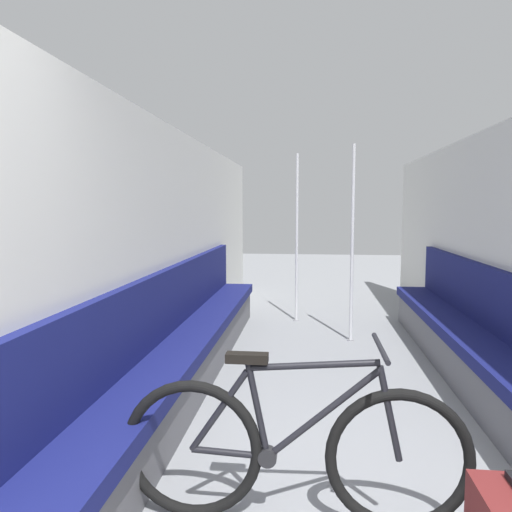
# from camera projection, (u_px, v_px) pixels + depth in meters

# --- Properties ---
(wall_left) EXTENTS (0.10, 9.45, 2.23)m
(wall_left) POSITION_uv_depth(u_px,v_px,m) (164.00, 253.00, 4.35)
(wall_left) COLOR silver
(wall_left) RESTS_ON ground
(bench_seat_row_left) EXTENTS (0.43, 5.30, 1.00)m
(bench_seat_row_left) POSITION_uv_depth(u_px,v_px,m) (188.00, 347.00, 4.28)
(bench_seat_row_left) COLOR #5B5B60
(bench_seat_row_left) RESTS_ON ground
(bench_seat_row_right) EXTENTS (0.43, 5.30, 1.00)m
(bench_seat_row_right) POSITION_uv_depth(u_px,v_px,m) (484.00, 356.00, 4.01)
(bench_seat_row_right) COLOR #5B5B60
(bench_seat_row_right) RESTS_ON ground
(bicycle) EXTENTS (1.67, 0.46, 0.89)m
(bicycle) POSITION_uv_depth(u_px,v_px,m) (293.00, 450.00, 2.37)
(bicycle) COLOR black
(bicycle) RESTS_ON ground
(grab_pole_near) EXTENTS (0.08, 0.08, 2.21)m
(grab_pole_near) POSITION_uv_depth(u_px,v_px,m) (297.00, 240.00, 6.59)
(grab_pole_near) COLOR gray
(grab_pole_near) RESTS_ON ground
(grab_pole_far) EXTENTS (0.08, 0.08, 2.21)m
(grab_pole_far) POSITION_uv_depth(u_px,v_px,m) (352.00, 246.00, 5.59)
(grab_pole_far) COLOR gray
(grab_pole_far) RESTS_ON ground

